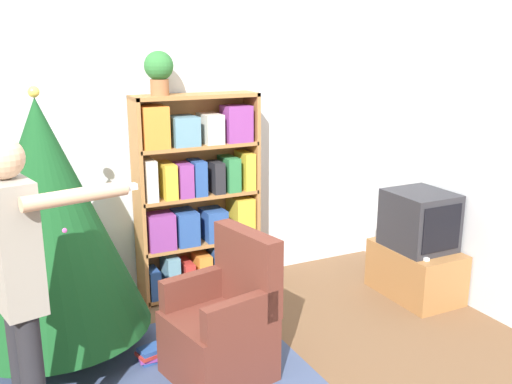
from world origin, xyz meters
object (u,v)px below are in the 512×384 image
object	(u,v)px
television	(419,220)
christmas_tree	(46,218)
bookshelf	(198,199)
potted_plant	(159,70)
standing_person	(19,279)
armchair	(223,328)

from	to	relation	value
television	christmas_tree	world-z (taller)	christmas_tree
bookshelf	television	xyz separation A→B (m)	(1.57, -0.86, -0.16)
television	potted_plant	size ratio (longest dim) A/B	1.54
potted_plant	christmas_tree	bearing A→B (deg)	-149.80
standing_person	potted_plant	distance (m)	2.11
christmas_tree	standing_person	distance (m)	1.00
television	potted_plant	xyz separation A→B (m)	(-1.85, 0.87, 1.19)
bookshelf	armchair	size ratio (longest dim) A/B	1.80
christmas_tree	armchair	world-z (taller)	christmas_tree
christmas_tree	standing_person	world-z (taller)	christmas_tree
christmas_tree	potted_plant	xyz separation A→B (m)	(0.94, 0.55, 0.88)
bookshelf	christmas_tree	bearing A→B (deg)	-156.17
bookshelf	television	distance (m)	1.80
bookshelf	standing_person	distance (m)	2.10
television	christmas_tree	bearing A→B (deg)	173.43
bookshelf	standing_person	size ratio (longest dim) A/B	1.01
television	christmas_tree	xyz separation A→B (m)	(-2.79, 0.32, 0.32)
christmas_tree	armchair	distance (m)	1.32
christmas_tree	armchair	xyz separation A→B (m)	(0.91, -0.70, -0.65)
standing_person	television	bearing A→B (deg)	89.95
christmas_tree	television	bearing A→B (deg)	-6.57
bookshelf	television	size ratio (longest dim) A/B	3.28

